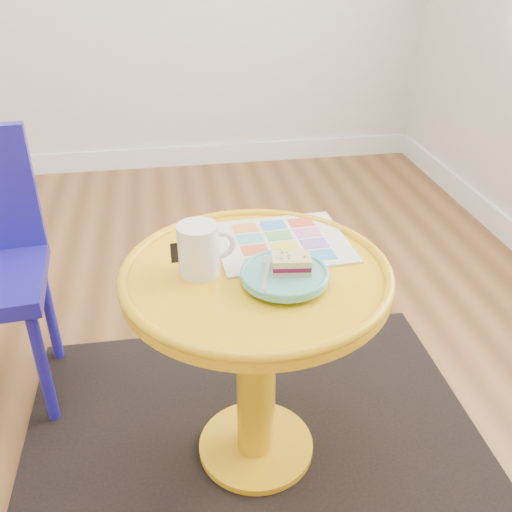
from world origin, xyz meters
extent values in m
plane|color=brown|center=(0.00, 0.00, 0.00)|extent=(4.00, 4.00, 0.00)
cube|color=white|center=(0.00, 1.99, 0.06)|extent=(4.00, 0.02, 0.12)
cube|color=black|center=(0.64, -0.25, 0.00)|extent=(1.31, 1.11, 0.01)
cylinder|color=gold|center=(0.64, -0.25, 0.01)|extent=(0.32, 0.32, 0.03)
cylinder|color=gold|center=(0.64, -0.25, 0.29)|extent=(0.10, 0.10, 0.53)
cylinder|color=gold|center=(0.64, -0.25, 0.58)|extent=(0.62, 0.62, 0.03)
cylinder|color=#1C1693|center=(0.07, -0.04, 0.19)|extent=(0.03, 0.03, 0.38)
cylinder|color=#1C1693|center=(0.05, 0.25, 0.19)|extent=(0.03, 0.03, 0.38)
cube|color=silver|center=(0.73, -0.13, 0.60)|extent=(0.34, 0.29, 0.01)
cylinder|color=white|center=(0.51, -0.24, 0.65)|extent=(0.09, 0.09, 0.12)
torus|color=white|center=(0.56, -0.23, 0.66)|extent=(0.07, 0.02, 0.07)
cylinder|color=#D1B78C|center=(0.51, -0.24, 0.71)|extent=(0.08, 0.08, 0.01)
cylinder|color=#52AEA6|center=(0.70, -0.31, 0.60)|extent=(0.08, 0.08, 0.01)
cylinder|color=#52AEA6|center=(0.70, -0.31, 0.61)|extent=(0.20, 0.20, 0.02)
cube|color=#D3BC8C|center=(0.71, -0.31, 0.63)|extent=(0.09, 0.07, 0.01)
cube|color=maroon|center=(0.71, -0.31, 0.64)|extent=(0.09, 0.07, 0.01)
cube|color=#EADB8C|center=(0.71, -0.31, 0.65)|extent=(0.09, 0.07, 0.01)
cube|color=silver|center=(0.65, -0.33, 0.62)|extent=(0.04, 0.11, 0.00)
cube|color=silver|center=(0.67, -0.26, 0.62)|extent=(0.03, 0.04, 0.00)
camera|label=1|loc=(0.46, -1.35, 1.28)|focal=40.00mm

